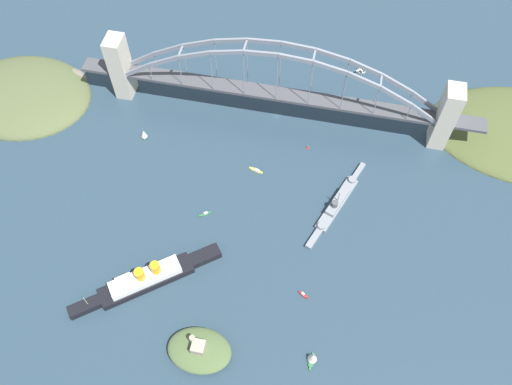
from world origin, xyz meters
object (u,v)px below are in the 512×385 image
(seaplane_taxiing_near_bridge, at_px, (361,71))
(small_boat_3, at_px, (303,295))
(small_boat_5, at_px, (205,214))
(naval_cruiser, at_px, (337,204))
(small_boat_6, at_px, (313,358))
(channel_marker_buoy, at_px, (308,147))
(harbor_arch_bridge, at_px, (278,90))
(small_boat_1, at_px, (256,170))
(ocean_liner, at_px, (147,279))
(fort_island_mid_harbor, at_px, (199,350))
(small_boat_2, at_px, (144,134))

(seaplane_taxiing_near_bridge, distance_m, small_boat_3, 206.83)
(small_boat_3, height_order, small_boat_5, small_boat_5)
(naval_cruiser, distance_m, seaplane_taxiing_near_bridge, 134.91)
(small_boat_6, relative_size, channel_marker_buoy, 3.84)
(harbor_arch_bridge, height_order, naval_cruiser, harbor_arch_bridge)
(small_boat_1, distance_m, small_boat_3, 102.26)
(ocean_liner, height_order, fort_island_mid_harbor, ocean_liner)
(naval_cruiser, relative_size, small_boat_1, 7.12)
(small_boat_3, distance_m, channel_marker_buoy, 119.41)
(seaplane_taxiing_near_bridge, height_order, small_boat_2, small_boat_2)
(small_boat_6, distance_m, channel_marker_buoy, 160.58)
(harbor_arch_bridge, distance_m, small_boat_5, 108.98)
(small_boat_6, bearing_deg, fort_island_mid_harbor, 7.88)
(fort_island_mid_harbor, xyz_separation_m, small_boat_6, (-67.44, -9.34, 0.35))
(naval_cruiser, height_order, small_boat_5, naval_cruiser)
(naval_cruiser, bearing_deg, small_boat_5, 16.16)
(harbor_arch_bridge, distance_m, seaplane_taxiing_near_bridge, 90.19)
(harbor_arch_bridge, distance_m, small_boat_6, 195.24)
(naval_cruiser, height_order, seaplane_taxiing_near_bridge, naval_cruiser)
(small_boat_1, xyz_separation_m, channel_marker_buoy, (-34.08, -28.97, 0.40))
(ocean_liner, xyz_separation_m, small_boat_2, (39.90, -114.94, -1.37))
(small_boat_3, bearing_deg, small_boat_5, -30.44)
(small_boat_1, height_order, small_boat_3, small_boat_3)
(small_boat_3, bearing_deg, ocean_liner, 6.75)
(naval_cruiser, height_order, small_boat_3, naval_cruiser)
(ocean_liner, relative_size, small_boat_2, 9.92)
(small_boat_1, xyz_separation_m, small_boat_6, (-61.27, 129.24, 4.06))
(ocean_liner, relative_size, small_boat_6, 8.22)
(seaplane_taxiing_near_bridge, xyz_separation_m, channel_marker_buoy, (31.67, 87.79, -1.11))
(ocean_liner, height_order, naval_cruiser, ocean_liner)
(small_boat_5, bearing_deg, small_boat_3, 149.56)
(naval_cruiser, bearing_deg, small_boat_1, -16.26)
(channel_marker_buoy, bearing_deg, naval_cruiser, 120.71)
(small_boat_1, bearing_deg, ocean_liner, 63.18)
(small_boat_1, bearing_deg, seaplane_taxiing_near_bridge, -119.38)
(naval_cruiser, xyz_separation_m, small_boat_1, (62.04, -18.10, -1.88))
(harbor_arch_bridge, bearing_deg, seaplane_taxiing_near_bridge, -135.10)
(small_boat_2, distance_m, small_boat_5, 85.87)
(ocean_liner, height_order, channel_marker_buoy, ocean_liner)
(small_boat_5, bearing_deg, small_boat_6, 136.21)
(small_boat_2, bearing_deg, small_boat_3, 143.80)
(ocean_liner, distance_m, naval_cruiser, 140.61)
(harbor_arch_bridge, bearing_deg, naval_cruiser, 127.67)
(channel_marker_buoy, bearing_deg, ocean_liner, 56.79)
(ocean_liner, height_order, small_boat_3, ocean_liner)
(seaplane_taxiing_near_bridge, distance_m, small_boat_5, 185.95)
(small_boat_3, xyz_separation_m, small_boat_5, (77.18, -45.36, -0.01))
(harbor_arch_bridge, relative_size, small_boat_5, 38.75)
(small_boat_3, distance_m, small_boat_6, 41.68)
(naval_cruiser, height_order, small_boat_2, naval_cruiser)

